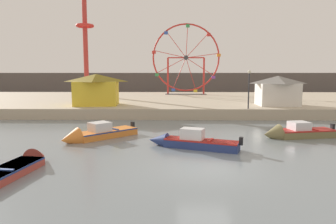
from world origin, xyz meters
TOP-DOWN VIEW (x-y plane):
  - ground_plane at (0.00, 0.00)m, footprint 240.00×240.00m
  - quay_promenade at (0.00, 27.30)m, footprint 110.00×25.79m
  - distant_town_skyline at (0.00, 51.73)m, footprint 140.00×3.00m
  - motorboat_navy_blue at (-0.51, 3.89)m, footprint 5.54×2.88m
  - motorboat_faded_red at (-8.29, -0.41)m, footprint 1.81×4.63m
  - motorboat_olive_wood at (6.81, 6.85)m, footprint 5.26×2.28m
  - motorboat_orange_hull at (-6.66, 6.14)m, footprint 4.81×4.72m
  - ferris_wheel_red_frame at (0.64, 34.39)m, footprint 10.61×1.20m
  - drop_tower_red_tower at (-14.44, 32.43)m, footprint 2.80×2.80m
  - carnival_booth_white_ticket at (9.42, 18.04)m, footprint 4.36×3.33m
  - carnival_booth_yellow_awning at (-9.40, 18.00)m, footprint 5.01×4.10m
  - promenade_lamp_near at (5.64, 14.83)m, footprint 0.32×0.32m

SIDE VIEW (x-z plane):
  - ground_plane at x=0.00m, z-range 0.00..0.00m
  - motorboat_faded_red at x=-8.29m, z-range -0.36..0.79m
  - motorboat_orange_hull at x=-6.66m, z-range -0.43..1.09m
  - motorboat_olive_wood at x=6.81m, z-range -0.40..1.09m
  - motorboat_navy_blue at x=-0.51m, z-range -0.32..1.06m
  - quay_promenade at x=0.00m, z-range 0.00..1.02m
  - distant_town_skyline at x=0.00m, z-range 0.00..4.40m
  - carnival_booth_white_ticket at x=9.42m, z-range 1.08..4.14m
  - carnival_booth_yellow_awning at x=-9.40m, z-range 1.09..4.34m
  - promenade_lamp_near at x=5.64m, z-range 1.60..5.21m
  - ferris_wheel_red_frame at x=0.64m, z-range 1.05..11.99m
  - drop_tower_red_tower at x=-14.44m, z-range 0.53..17.21m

